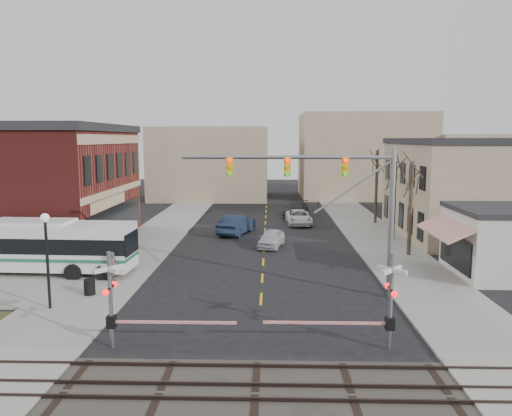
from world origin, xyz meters
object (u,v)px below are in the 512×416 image
(transit_bus, at_px, (32,245))
(car_a, at_px, (271,238))
(traffic_signal_mast, at_px, (335,190))
(trash_bin, at_px, (90,287))
(rr_crossing_west, at_px, (121,301))
(car_d, at_px, (296,209))
(car_b, at_px, (237,225))
(pedestrian_near, at_px, (113,267))
(rr_crossing_east, at_px, (380,303))
(pedestrian_far, at_px, (114,256))
(car_c, at_px, (299,217))
(street_lamp, at_px, (46,242))

(transit_bus, relative_size, car_a, 3.18)
(traffic_signal_mast, distance_m, trash_bin, 14.12)
(rr_crossing_west, bearing_deg, car_d, 75.85)
(trash_bin, relative_size, car_b, 0.16)
(pedestrian_near, bearing_deg, trash_bin, -176.50)
(trash_bin, relative_size, car_d, 0.15)
(rr_crossing_west, relative_size, rr_crossing_east, 1.00)
(car_a, bearing_deg, rr_crossing_west, -95.17)
(pedestrian_far, bearing_deg, transit_bus, 154.82)
(transit_bus, relative_size, pedestrian_far, 8.46)
(traffic_signal_mast, distance_m, rr_crossing_west, 12.23)
(car_b, bearing_deg, pedestrian_near, 85.34)
(pedestrian_near, bearing_deg, car_c, -15.01)
(rr_crossing_west, relative_size, pedestrian_far, 3.72)
(rr_crossing_east, height_order, trash_bin, rr_crossing_east)
(car_a, relative_size, pedestrian_far, 2.66)
(rr_crossing_west, bearing_deg, transit_bus, 129.09)
(trash_bin, relative_size, car_a, 0.21)
(car_a, bearing_deg, car_b, 133.07)
(car_b, bearing_deg, transit_bus, 66.00)
(car_b, bearing_deg, car_a, 137.89)
(pedestrian_near, bearing_deg, car_a, -26.94)
(traffic_signal_mast, xyz_separation_m, street_lamp, (-14.28, -2.57, -2.32))
(traffic_signal_mast, bearing_deg, street_lamp, -169.80)
(car_d, distance_m, pedestrian_near, 28.52)
(transit_bus, height_order, car_c, transit_bus)
(trash_bin, bearing_deg, traffic_signal_mast, 1.54)
(traffic_signal_mast, height_order, rr_crossing_east, traffic_signal_mast)
(car_c, bearing_deg, traffic_signal_mast, -90.95)
(car_d, bearing_deg, car_a, -84.97)
(car_d, bearing_deg, traffic_signal_mast, -73.95)
(rr_crossing_east, bearing_deg, traffic_signal_mast, 98.56)
(trash_bin, xyz_separation_m, car_a, (9.81, 12.78, 0.15))
(trash_bin, relative_size, car_c, 0.16)
(street_lamp, bearing_deg, traffic_signal_mast, 10.20)
(transit_bus, bearing_deg, car_d, 53.62)
(car_d, height_order, pedestrian_near, pedestrian_near)
(street_lamp, distance_m, trash_bin, 3.87)
(rr_crossing_west, distance_m, rr_crossing_east, 10.39)
(transit_bus, height_order, pedestrian_far, transit_bus)
(car_c, height_order, car_d, car_d)
(car_a, distance_m, pedestrian_far, 12.49)
(car_a, relative_size, car_c, 0.79)
(pedestrian_near, bearing_deg, pedestrian_far, 32.35)
(rr_crossing_west, height_order, trash_bin, rr_crossing_west)
(trash_bin, xyz_separation_m, car_d, (12.51, 28.38, 0.25))
(street_lamp, xyz_separation_m, car_c, (13.73, 25.40, -2.77))
(pedestrian_far, bearing_deg, trash_bin, -125.64)
(transit_bus, xyz_separation_m, car_d, (17.66, 23.97, -1.06))
(transit_bus, relative_size, rr_crossing_west, 2.28)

